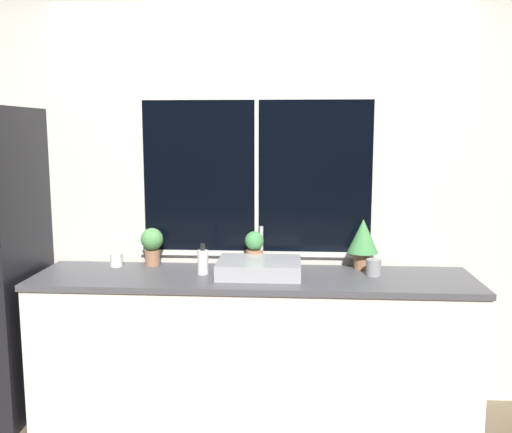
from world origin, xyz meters
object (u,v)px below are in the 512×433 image
potted_plant_right (363,239)px  mug_grey (374,268)px  potted_plant_left (152,244)px  mug_white (116,260)px  sink (259,267)px  soap_bottle (203,261)px  potted_plant_center (254,248)px

potted_plant_right → mug_grey: size_ratio=3.21×
potted_plant_left → potted_plant_right: (1.30, 0.00, 0.05)m
potted_plant_right → potted_plant_left: bearing=180.0°
mug_white → mug_grey: mug_grey is taller
mug_white → potted_plant_left: bearing=10.9°
sink → soap_bottle: (-0.33, 0.00, 0.03)m
mug_white → mug_grey: bearing=-4.5°
potted_plant_center → potted_plant_right: potted_plant_right is taller
potted_plant_center → mug_white: bearing=-177.2°
mug_white → potted_plant_right: bearing=1.6°
potted_plant_center → mug_white: size_ratio=2.67×
sink → mug_grey: (0.67, 0.03, 0.00)m
mug_grey → potted_plant_left: bearing=173.0°
potted_plant_left → potted_plant_center: potted_plant_left is taller
potted_plant_right → mug_white: (-1.52, -0.04, -0.14)m
potted_plant_left → potted_plant_right: 1.30m
potted_plant_center → mug_grey: bearing=-13.2°
sink → mug_grey: bearing=2.8°
soap_bottle → mug_grey: bearing=1.8°
mug_grey → sink: bearing=-177.2°
sink → potted_plant_right: potted_plant_right is taller
potted_plant_left → potted_plant_center: size_ratio=1.06×
potted_plant_right → mug_white: 1.53m
mug_grey → soap_bottle: bearing=-178.2°
mug_white → sink: bearing=-9.8°
potted_plant_left → mug_white: 0.24m
potted_plant_right → soap_bottle: size_ratio=1.68×
potted_plant_right → mug_grey: potted_plant_right is taller
sink → potted_plant_right: bearing=17.7°
sink → potted_plant_right: size_ratio=1.57×
potted_plant_left → potted_plant_right: bearing=0.0°
mug_grey → mug_white: bearing=175.5°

